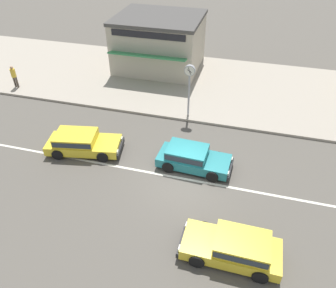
{
  "coord_description": "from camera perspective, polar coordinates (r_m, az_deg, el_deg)",
  "views": [
    {
      "loc": [
        2.35,
        -11.6,
        11.13
      ],
      "look_at": [
        -1.2,
        1.52,
        0.8
      ],
      "focal_mm": 35.0,
      "sensor_mm": 36.0,
      "label": 1
    }
  ],
  "objects": [
    {
      "name": "hatchback_teal_2",
      "position": [
        16.59,
        4.12,
        -2.31
      ],
      "size": [
        3.8,
        1.85,
        1.1
      ],
      "color": "teal",
      "rests_on": "ground"
    },
    {
      "name": "street_clock",
      "position": [
        19.45,
        3.77,
        11.28
      ],
      "size": [
        0.64,
        0.22,
        3.33
      ],
      "color": "#9E9EA3",
      "rests_on": "kerb_strip"
    },
    {
      "name": "hatchback_yellow_5",
      "position": [
        18.17,
        -14.9,
        0.36
      ],
      "size": [
        4.21,
        2.36,
        1.1
      ],
      "color": "yellow",
      "rests_on": "ground"
    },
    {
      "name": "shopfront_mid_block",
      "position": [
        26.45,
        -1.54,
        17.33
      ],
      "size": [
        6.37,
        6.28,
        3.94
      ],
      "color": "#B2A893",
      "rests_on": "kerb_strip"
    },
    {
      "name": "hatchback_yellow_3",
      "position": [
        13.15,
        11.56,
        -17.15
      ],
      "size": [
        3.83,
        1.79,
        1.1
      ],
      "color": "yellow",
      "rests_on": "ground"
    },
    {
      "name": "pedestrian_near_clock",
      "position": [
        25.88,
        -25.28,
        10.81
      ],
      "size": [
        0.34,
        0.34,
        1.6
      ],
      "color": "#4C4238",
      "rests_on": "kerb_strip"
    },
    {
      "name": "ground_plane",
      "position": [
        16.24,
        2.7,
        -6.05
      ],
      "size": [
        160.0,
        160.0,
        0.0
      ],
      "primitive_type": "plane",
      "color": "#544F47"
    },
    {
      "name": "lane_centre_stripe",
      "position": [
        16.24,
        2.7,
        -6.04
      ],
      "size": [
        50.4,
        0.14,
        0.01
      ],
      "primitive_type": "cube",
      "color": "silver",
      "rests_on": "ground"
    },
    {
      "name": "kerb_strip",
      "position": [
        24.42,
        8.1,
        9.95
      ],
      "size": [
        68.0,
        10.0,
        0.15
      ],
      "primitive_type": "cube",
      "color": "#9E9384",
      "rests_on": "ground"
    }
  ]
}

